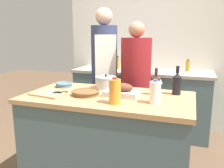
{
  "coord_description": "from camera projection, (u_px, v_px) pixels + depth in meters",
  "views": [
    {
      "loc": [
        0.7,
        -1.93,
        1.46
      ],
      "look_at": [
        0.0,
        0.12,
        1.0
      ],
      "focal_mm": 38.0,
      "sensor_mm": 36.0,
      "label": 1
    }
  ],
  "objects": [
    {
      "name": "wine_bottle_dark",
      "position": [
        156.0,
        84.0,
        2.12
      ],
      "size": [
        0.07,
        0.07,
        0.24
      ],
      "color": "#381E19",
      "rests_on": "kitchen_island"
    },
    {
      "name": "back_counter",
      "position": [
        141.0,
        101.0,
        3.56
      ],
      "size": [
        2.01,
        0.6,
        0.93
      ],
      "color": "#4C666B",
      "rests_on": "ground_plane"
    },
    {
      "name": "roasting_pan",
      "position": [
        122.0,
        91.0,
        2.11
      ],
      "size": [
        0.31,
        0.22,
        0.11
      ],
      "color": "#BCBCC1",
      "rests_on": "kitchen_island"
    },
    {
      "name": "wine_bottle_green",
      "position": [
        177.0,
        83.0,
        2.13
      ],
      "size": [
        0.08,
        0.08,
        0.26
      ],
      "color": "black",
      "rests_on": "kitchen_island"
    },
    {
      "name": "knife_bread",
      "position": [
        55.0,
        92.0,
        2.17
      ],
      "size": [
        0.17,
        0.07,
        0.01
      ],
      "color": "#B7B7BC",
      "rests_on": "cutting_board"
    },
    {
      "name": "condiment_bottle_tall",
      "position": [
        118.0,
        63.0,
        3.56
      ],
      "size": [
        0.05,
        0.05,
        0.2
      ],
      "color": "#B28E2D",
      "rests_on": "back_counter"
    },
    {
      "name": "condiment_bottle_short",
      "position": [
        188.0,
        66.0,
        3.37
      ],
      "size": [
        0.06,
        0.06,
        0.17
      ],
      "color": "#B28E2D",
      "rests_on": "back_counter"
    },
    {
      "name": "wine_glass_left",
      "position": [
        159.0,
        81.0,
        2.25
      ],
      "size": [
        0.07,
        0.07,
        0.14
      ],
      "color": "silver",
      "rests_on": "kitchen_island"
    },
    {
      "name": "cutting_board",
      "position": [
        48.0,
        94.0,
        2.13
      ],
      "size": [
        0.34,
        0.23,
        0.02
      ],
      "color": "tan",
      "rests_on": "kitchen_island"
    },
    {
      "name": "stock_pot",
      "position": [
        106.0,
        82.0,
        2.4
      ],
      "size": [
        0.21,
        0.21,
        0.14
      ],
      "color": "#B7B7BC",
      "rests_on": "kitchen_island"
    },
    {
      "name": "knife_paring",
      "position": [
        60.0,
        92.0,
        2.22
      ],
      "size": [
        0.15,
        0.09,
        0.01
      ],
      "color": "#B7B7BC",
      "rests_on": "kitchen_island"
    },
    {
      "name": "person_cook_aproned",
      "position": [
        104.0,
        73.0,
        2.93
      ],
      "size": [
        0.34,
        0.36,
        1.76
      ],
      "rotation": [
        0.0,
        0.0,
        0.46
      ],
      "color": "beige",
      "rests_on": "ground_plane"
    },
    {
      "name": "wicker_basket",
      "position": [
        86.0,
        92.0,
        2.13
      ],
      "size": [
        0.25,
        0.25,
        0.04
      ],
      "color": "brown",
      "rests_on": "kitchen_island"
    },
    {
      "name": "back_wall",
      "position": [
        146.0,
        46.0,
        3.72
      ],
      "size": [
        2.51,
        0.1,
        2.55
      ],
      "color": "silver",
      "rests_on": "ground_plane"
    },
    {
      "name": "kitchen_island",
      "position": [
        108.0,
        143.0,
        2.22
      ],
      "size": [
        1.49,
        0.79,
        0.92
      ],
      "color": "#4C666B",
      "rests_on": "ground_plane"
    },
    {
      "name": "milk_jug",
      "position": [
        155.0,
        92.0,
        1.86
      ],
      "size": [
        0.09,
        0.09,
        0.19
      ],
      "color": "white",
      "rests_on": "kitchen_island"
    },
    {
      "name": "person_cook_guest",
      "position": [
        136.0,
        83.0,
        2.84
      ],
      "size": [
        0.36,
        0.36,
        1.6
      ],
      "rotation": [
        0.0,
        0.0,
        -0.05
      ],
      "color": "beige",
      "rests_on": "ground_plane"
    },
    {
      "name": "juice_jug",
      "position": [
        115.0,
        91.0,
        1.85
      ],
      "size": [
        0.09,
        0.09,
        0.21
      ],
      "color": "orange",
      "rests_on": "kitchen_island"
    },
    {
      "name": "mixing_bowl",
      "position": [
        64.0,
        84.0,
        2.46
      ],
      "size": [
        0.18,
        0.18,
        0.05
      ],
      "color": "slate",
      "rests_on": "kitchen_island"
    },
    {
      "name": "knife_chef",
      "position": [
        51.0,
        93.0,
        2.14
      ],
      "size": [
        0.22,
        0.08,
        0.01
      ],
      "color": "#B7B7BC",
      "rests_on": "cutting_board"
    }
  ]
}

